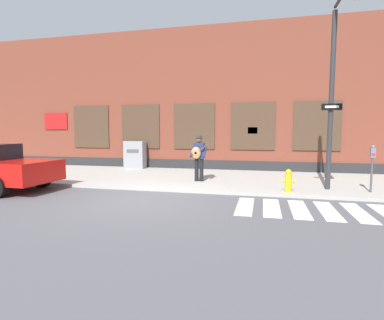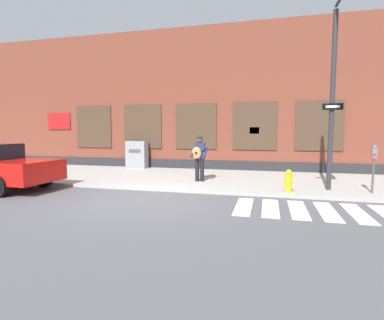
% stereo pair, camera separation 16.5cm
% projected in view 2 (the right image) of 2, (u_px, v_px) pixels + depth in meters
% --- Properties ---
extents(ground_plane, '(160.00, 160.00, 0.00)m').
position_uv_depth(ground_plane, '(143.00, 200.00, 8.58)').
color(ground_plane, '#56565B').
extents(sidewalk, '(28.00, 5.29, 0.11)m').
position_uv_depth(sidewalk, '(181.00, 178.00, 12.31)').
color(sidewalk, '#ADAAA3').
rests_on(sidewalk, ground).
extents(building_backdrop, '(28.00, 4.06, 6.97)m').
position_uv_depth(building_backdrop, '(205.00, 104.00, 16.46)').
color(building_backdrop, brown).
rests_on(building_backdrop, ground).
extents(crosswalk, '(5.78, 1.90, 0.01)m').
position_uv_depth(crosswalk, '(357.00, 213.00, 7.14)').
color(crosswalk, silver).
rests_on(crosswalk, ground).
extents(busker, '(0.70, 0.51, 1.69)m').
position_uv_depth(busker, '(199.00, 155.00, 11.01)').
color(busker, black).
rests_on(busker, sidewalk).
extents(traffic_light, '(0.60, 2.93, 5.69)m').
position_uv_depth(traffic_light, '(342.00, 56.00, 8.15)').
color(traffic_light, '#2D2D30').
rests_on(traffic_light, sidewalk).
extents(parking_meter, '(0.13, 0.11, 1.44)m').
position_uv_depth(parking_meter, '(374.00, 162.00, 8.90)').
color(parking_meter, '#47474C').
rests_on(parking_meter, sidewalk).
extents(utility_box, '(1.02, 0.57, 1.36)m').
position_uv_depth(utility_box, '(137.00, 155.00, 15.08)').
color(utility_box, gray).
rests_on(utility_box, sidewalk).
extents(fire_hydrant, '(0.38, 0.20, 0.70)m').
position_uv_depth(fire_hydrant, '(288.00, 181.00, 9.05)').
color(fire_hydrant, gold).
rests_on(fire_hydrant, sidewalk).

